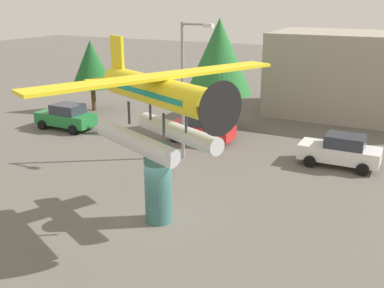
{
  "coord_description": "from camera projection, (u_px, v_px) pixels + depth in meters",
  "views": [
    {
      "loc": [
        8.83,
        -14.45,
        8.77
      ],
      "look_at": [
        0.0,
        3.0,
        2.43
      ],
      "focal_mm": 42.76,
      "sensor_mm": 36.0,
      "label": 1
    }
  ],
  "objects": [
    {
      "name": "ground_plane",
      "position": [
        159.0,
        220.0,
        18.76
      ],
      "size": [
        140.0,
        140.0,
        0.0
      ],
      "primitive_type": "plane",
      "color": "#605B54"
    },
    {
      "name": "display_pedestal",
      "position": [
        158.0,
        184.0,
        18.26
      ],
      "size": [
        1.1,
        1.1,
        3.24
      ],
      "primitive_type": "cylinder",
      "color": "#386B66",
      "rests_on": "ground"
    },
    {
      "name": "floatplane_monument",
      "position": [
        158.0,
        104.0,
        17.15
      ],
      "size": [
        7.15,
        9.9,
        4.0
      ],
      "rotation": [
        0.0,
        0.0,
        -0.43
      ],
      "color": "silver",
      "rests_on": "display_pedestal"
    },
    {
      "name": "car_near_green",
      "position": [
        66.0,
        117.0,
        31.44
      ],
      "size": [
        4.2,
        2.02,
        1.76
      ],
      "rotation": [
        0.0,
        0.0,
        3.14
      ],
      "color": "#237A38",
      "rests_on": "ground"
    },
    {
      "name": "car_mid_red",
      "position": [
        202.0,
        128.0,
        28.66
      ],
      "size": [
        4.2,
        2.02,
        1.76
      ],
      "rotation": [
        0.0,
        0.0,
        3.14
      ],
      "color": "red",
      "rests_on": "ground"
    },
    {
      "name": "car_far_white",
      "position": [
        341.0,
        151.0,
        24.51
      ],
      "size": [
        4.2,
        2.02,
        1.76
      ],
      "rotation": [
        0.0,
        0.0,
        3.14
      ],
      "color": "white",
      "rests_on": "ground"
    },
    {
      "name": "streetlight_primary",
      "position": [
        186.0,
        82.0,
        24.65
      ],
      "size": [
        1.84,
        0.28,
        7.5
      ],
      "color": "gray",
      "rests_on": "ground"
    },
    {
      "name": "storefront_building",
      "position": [
        368.0,
        75.0,
        34.26
      ],
      "size": [
        14.07,
        7.73,
        6.23
      ],
      "primitive_type": "cube",
      "color": "#9E9384",
      "rests_on": "ground"
    },
    {
      "name": "tree_west",
      "position": [
        91.0,
        64.0,
        35.77
      ],
      "size": [
        3.29,
        3.29,
        5.55
      ],
      "color": "brown",
      "rests_on": "ground"
    },
    {
      "name": "tree_east",
      "position": [
        219.0,
        56.0,
        30.0
      ],
      "size": [
        4.43,
        4.43,
        7.47
      ],
      "color": "brown",
      "rests_on": "ground"
    }
  ]
}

